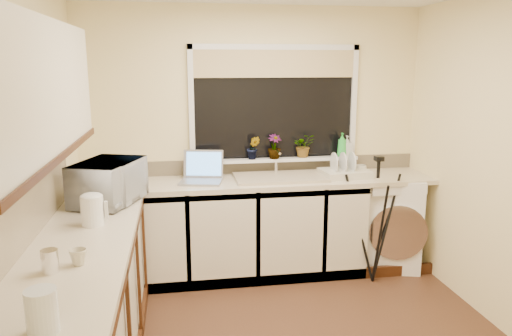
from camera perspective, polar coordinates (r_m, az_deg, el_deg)
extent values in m
plane|color=#FFEAAA|center=(4.64, -0.34, 3.41)|extent=(3.20, 0.00, 3.20)
plane|color=#FFEAAA|center=(1.83, 14.77, -11.03)|extent=(3.20, 0.00, 3.20)
plane|color=#FFEAAA|center=(3.23, -24.97, -1.63)|extent=(0.00, 3.00, 3.00)
plane|color=#FFEAAA|center=(3.88, 27.57, 0.26)|extent=(0.00, 3.00, 3.00)
cube|color=silver|center=(4.50, -3.85, -7.33)|extent=(2.55, 0.60, 0.86)
cube|color=silver|center=(3.17, -19.64, -16.90)|extent=(0.54, 2.40, 0.86)
cube|color=beige|center=(4.41, 0.27, -1.61)|extent=(3.20, 0.60, 0.04)
cube|color=beige|center=(2.98, -20.27, -9.29)|extent=(0.60, 2.40, 0.04)
cube|color=silver|center=(2.68, -25.28, 8.19)|extent=(0.28, 1.90, 0.70)
cube|color=beige|center=(2.98, -26.08, -4.85)|extent=(0.02, 2.40, 0.45)
cube|color=beige|center=(4.67, -0.32, 0.30)|extent=(3.20, 0.02, 0.14)
cube|color=black|center=(4.62, 2.15, 7.43)|extent=(1.50, 0.02, 1.00)
cube|color=tan|center=(4.58, 2.25, 12.08)|extent=(1.50, 0.02, 0.25)
cube|color=white|center=(4.64, 2.24, 1.02)|extent=(1.60, 0.14, 0.03)
cube|color=tan|center=(4.44, 2.81, -1.09)|extent=(0.82, 0.46, 0.03)
cylinder|color=silver|center=(4.59, 2.36, 0.71)|extent=(0.03, 0.03, 0.24)
cube|color=white|center=(4.92, 14.69, -5.86)|extent=(0.77, 0.75, 0.89)
cube|color=gray|center=(4.31, -6.46, -1.62)|extent=(0.41, 0.33, 0.02)
cube|color=#5AA0F5|center=(4.43, -6.16, 0.52)|extent=(0.36, 0.14, 0.25)
cylinder|color=white|center=(3.34, -18.58, -4.77)|extent=(0.14, 0.14, 0.19)
cube|color=beige|center=(4.59, 10.34, -0.60)|extent=(0.46, 0.36, 0.06)
cylinder|color=white|center=(2.14, -23.75, -15.07)|extent=(0.12, 0.12, 0.18)
cylinder|color=white|center=(2.70, -22.95, -9.99)|extent=(0.09, 0.09, 0.12)
imported|color=white|center=(3.81, -16.86, -1.60)|extent=(0.56, 0.67, 0.32)
imported|color=#999999|center=(4.54, -0.31, 2.37)|extent=(0.14, 0.12, 0.22)
imported|color=#999999|center=(4.58, 2.16, 2.52)|extent=(0.16, 0.16, 0.23)
imported|color=#999999|center=(4.67, 5.59, 2.63)|extent=(0.21, 0.18, 0.22)
imported|color=green|center=(4.75, 10.02, 2.69)|extent=(0.10, 0.10, 0.23)
imported|color=#999999|center=(4.79, 10.58, 2.56)|extent=(0.09, 0.09, 0.20)
imported|color=beige|center=(4.71, 12.13, -0.20)|extent=(0.15, 0.15, 0.09)
imported|color=beige|center=(2.74, -20.04, -9.75)|extent=(0.12, 0.12, 0.08)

